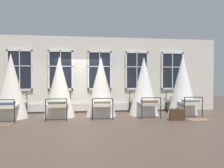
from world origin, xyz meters
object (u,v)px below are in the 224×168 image
(cot_second, at_px, (11,87))
(cot_third, at_px, (59,88))
(cot_fourth, at_px, (101,87))
(cot_sixth, at_px, (183,85))
(cot_fifth, at_px, (144,87))
(suitcase_dark, at_px, (177,115))

(cot_second, height_order, cot_third, cot_second)
(cot_second, distance_m, cot_third, 1.90)
(cot_fourth, bearing_deg, cot_sixth, -88.90)
(cot_fifth, distance_m, suitcase_dark, 1.99)
(cot_second, xyz_separation_m, suitcase_dark, (6.40, -1.39, -1.05))
(cot_sixth, bearing_deg, cot_second, 90.66)
(cot_third, height_order, cot_fifth, cot_fifth)
(cot_third, xyz_separation_m, cot_fifth, (3.62, -0.00, 0.02))
(cot_fourth, distance_m, suitcase_dark, 3.28)
(cot_sixth, distance_m, suitcase_dark, 2.02)
(cot_second, xyz_separation_m, cot_sixth, (7.31, 0.05, 0.03))
(cot_fourth, height_order, suitcase_dark, cot_fourth)
(cot_third, relative_size, suitcase_dark, 4.29)
(cot_third, bearing_deg, cot_second, 93.42)
(cot_second, height_order, cot_sixth, cot_sixth)
(cot_fifth, distance_m, cot_sixth, 1.79)
(cot_second, bearing_deg, suitcase_dark, -103.20)
(cot_second, distance_m, suitcase_dark, 6.63)
(cot_sixth, relative_size, suitcase_dark, 4.58)
(cot_fourth, height_order, cot_fifth, cot_fifth)
(cot_third, bearing_deg, cot_fourth, -89.65)
(cot_fifth, height_order, cot_sixth, cot_sixth)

